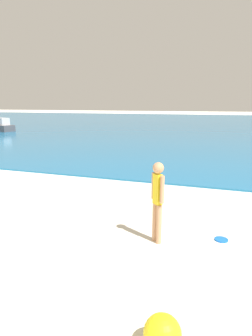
{
  "coord_description": "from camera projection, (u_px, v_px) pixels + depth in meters",
  "views": [
    {
      "loc": [
        2.64,
        2.07,
        2.59
      ],
      "look_at": [
        0.47,
        8.42,
        1.07
      ],
      "focal_mm": 30.6,
      "sensor_mm": 36.0,
      "label": 1
    }
  ],
  "objects": [
    {
      "name": "frisbee",
      "position": [
        221.0,
        240.0,
        5.54
      ],
      "size": [
        0.26,
        0.26,
        0.03
      ],
      "primitive_type": "cylinder",
      "color": "blue",
      "rests_on": "ground"
    },
    {
      "name": "water",
      "position": [
        203.0,
        123.0,
        37.29
      ],
      "size": [
        160.0,
        60.0,
        0.06
      ],
      "primitive_type": "cube",
      "color": "#1E6B9E",
      "rests_on": "ground"
    },
    {
      "name": "beach_ball",
      "position": [
        162.0,
        334.0,
        3.03
      ],
      "size": [
        0.41,
        0.41,
        0.41
      ],
      "primitive_type": "sphere",
      "color": "yellow",
      "rests_on": "ground"
    },
    {
      "name": "person_standing",
      "position": [
        158.0,
        198.0,
        5.29
      ],
      "size": [
        0.28,
        0.27,
        1.55
      ],
      "rotation": [
        0.0,
        0.0,
        2.38
      ],
      "color": "tan",
      "rests_on": "ground"
    }
  ]
}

